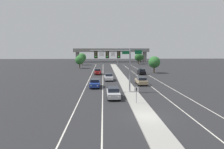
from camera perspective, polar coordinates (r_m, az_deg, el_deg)
ground_plane at (r=21.60m, az=10.02°, el=-12.14°), size 260.00×260.00×0.00m
median_island at (r=38.79m, az=4.27°, el=-3.21°), size 2.40×110.00×0.15m
lane_stripe_oncoming_center at (r=45.43m, az=-2.67°, el=-1.74°), size 0.14×100.00×0.01m
lane_stripe_receding_center at (r=46.36m, az=9.03°, el=-1.64°), size 0.14×100.00×0.01m
edge_stripe_left at (r=45.56m, az=-6.83°, el=-1.76°), size 0.14×100.00×0.01m
edge_stripe_right at (r=47.13m, az=12.97°, el=-1.59°), size 0.14×100.00×0.01m
overhead_signal_mast at (r=32.04m, az=1.17°, el=4.32°), size 6.62×0.44×7.20m
median_sign_post at (r=25.91m, az=7.10°, el=-5.14°), size 0.60×0.10×2.20m
car_oncoming_silver at (r=29.05m, az=0.34°, el=-5.27°), size 1.89×4.50×1.58m
car_oncoming_blue at (r=37.31m, az=-4.97°, el=-2.48°), size 1.87×4.49×1.58m
car_oncoming_white at (r=45.47m, az=-1.00°, el=-0.68°), size 1.93×4.51×1.58m
car_oncoming_red at (r=56.54m, az=-4.16°, el=0.87°), size 1.84×4.48×1.58m
car_receding_tan at (r=40.41m, az=8.48°, el=-1.78°), size 1.89×4.50×1.58m
car_receding_black at (r=57.12m, az=8.59°, el=0.88°), size 1.91×4.50×1.58m
highway_sign_gantry at (r=88.18m, az=5.84°, el=6.64°), size 13.28×0.42×7.50m
overpass_bridge at (r=112.51m, az=-0.20°, el=6.63°), size 42.40×6.40×7.65m
tree_far_right_a at (r=102.39m, az=8.28°, el=4.95°), size 3.24×3.24×4.68m
tree_far_left_a at (r=90.51m, az=-8.70°, el=4.96°), size 3.76×3.76×5.44m
tree_far_right_c at (r=60.56m, az=12.18°, el=3.52°), size 3.51×3.51×5.08m
tree_far_left_b at (r=74.99m, az=-9.40°, el=4.16°), size 3.33×3.33×4.82m
tree_far_right_b at (r=95.47m, az=7.66°, el=4.97°), size 3.54×3.54×5.12m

